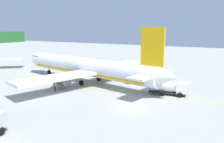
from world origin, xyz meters
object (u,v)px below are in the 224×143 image
object	(u,v)px
airliner_foreground	(87,67)
crew_marshaller	(120,77)
cargo_container_near	(130,79)
crew_loader_right	(149,74)
service_truck_fuel	(169,87)
crew_loader_left	(55,86)

from	to	relation	value
airliner_foreground	crew_marshaller	distance (m)	7.70
cargo_container_near	crew_marshaller	distance (m)	3.04
airliner_foreground	cargo_container_near	size ratio (longest dim) A/B	17.66
airliner_foreground	crew_loader_right	world-z (taller)	airliner_foreground
airliner_foreground	service_truck_fuel	world-z (taller)	airliner_foreground
service_truck_fuel	cargo_container_near	size ratio (longest dim) A/B	2.91
crew_loader_right	airliner_foreground	bearing A→B (deg)	137.70
airliner_foreground	cargo_container_near	xyz separation A→B (m)	(4.16, -8.15, -2.41)
cargo_container_near	crew_loader_right	world-z (taller)	cargo_container_near
airliner_foreground	crew_marshaller	size ratio (longest dim) A/B	25.07
airliner_foreground	crew_loader_left	size ratio (longest dim) A/B	23.46
crew_loader_left	cargo_container_near	bearing A→B (deg)	-36.02
airliner_foreground	cargo_container_near	bearing A→B (deg)	-62.93
crew_loader_left	service_truck_fuel	bearing A→B (deg)	-66.93
crew_loader_left	crew_loader_right	bearing A→B (deg)	-29.61
airliner_foreground	crew_loader_left	bearing A→B (deg)	172.10
service_truck_fuel	crew_loader_right	world-z (taller)	service_truck_fuel
cargo_container_near	crew_loader_right	size ratio (longest dim) A/B	1.46
airliner_foreground	crew_loader_right	bearing A→B (deg)	-42.30
crew_loader_left	airliner_foreground	bearing A→B (deg)	-7.90
crew_loader_left	crew_loader_right	distance (m)	22.59
cargo_container_near	crew_marshaller	xyz separation A→B (m)	(0.92, 2.89, -0.01)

